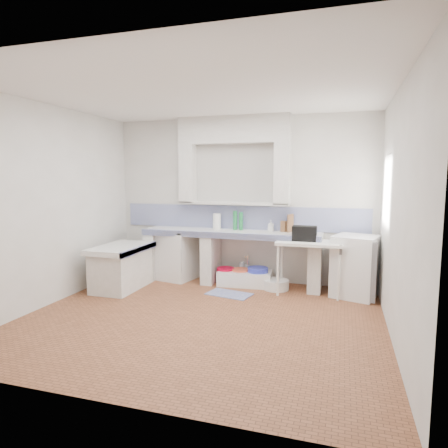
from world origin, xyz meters
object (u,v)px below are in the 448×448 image
(side_table, at_px, (309,268))
(fridge, at_px, (355,266))
(stove, at_px, (177,256))
(sink, at_px, (245,279))

(side_table, relative_size, fridge, 1.07)
(stove, bearing_deg, sink, 10.88)
(side_table, height_order, fridge, fridge)
(sink, xyz_separation_m, side_table, (1.05, -0.21, 0.31))
(side_table, xyz_separation_m, fridge, (0.68, 0.08, 0.05))
(stove, xyz_separation_m, side_table, (2.31, -0.24, -0.01))
(stove, distance_m, fridge, 2.99)
(stove, height_order, side_table, stove)
(side_table, distance_m, fridge, 0.68)
(sink, bearing_deg, stove, 174.22)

